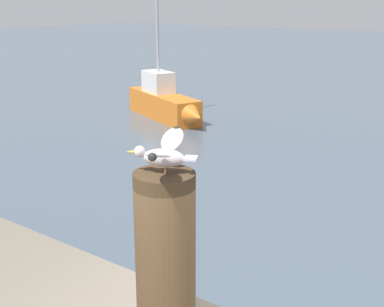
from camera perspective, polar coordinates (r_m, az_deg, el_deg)
mooring_post at (r=3.02m, az=-2.90°, el=-11.03°), size 0.34×0.34×0.99m
seagull at (r=2.79m, az=-3.16°, el=0.03°), size 0.38×0.57×0.19m
boat_orange at (r=15.87m, az=-2.80°, el=5.55°), size 3.89×2.27×4.39m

